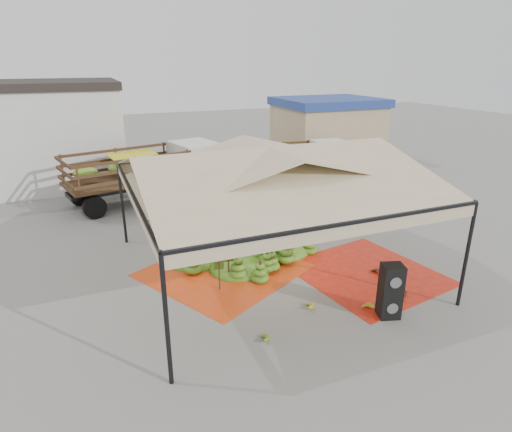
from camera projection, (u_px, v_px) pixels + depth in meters
name	position (u px, v px, depth m)	size (l,w,h in m)	color
ground	(268.00, 269.00, 13.92)	(90.00, 90.00, 0.00)	slate
canopy_tent	(269.00, 170.00, 12.79)	(8.10, 8.10, 4.00)	black
building_tan	(327.00, 130.00, 28.07)	(6.30, 5.30, 4.10)	tan
tarp_left	(224.00, 270.00, 13.83)	(4.40, 4.19, 0.01)	red
tarp_right	(367.00, 273.00, 13.62)	(3.97, 4.17, 0.01)	red
banana_heap	(241.00, 239.00, 14.74)	(5.36, 4.40, 1.15)	#387318
hand_yellow_a	(307.00, 305.00, 11.68)	(0.49, 0.40, 0.22)	gold
hand_yellow_b	(368.00, 307.00, 11.60)	(0.47, 0.38, 0.21)	gold
hand_red_a	(401.00, 292.00, 12.34)	(0.43, 0.35, 0.20)	maroon
hand_red_b	(374.00, 271.00, 13.56)	(0.48, 0.39, 0.22)	#5D2415
hand_green	(262.00, 337.00, 10.32)	(0.48, 0.39, 0.22)	#3E7819
hanging_bunches	(252.00, 192.00, 12.97)	(3.24, 0.24, 0.20)	#5A851B
speaker_stack	(390.00, 291.00, 11.11)	(0.66, 0.61, 1.50)	black
banana_leaves	(225.00, 283.00, 13.03)	(0.96, 1.36, 3.70)	#2F761F
vendor	(256.00, 190.00, 19.03)	(0.68, 0.45, 1.86)	gray
truck_left	(152.00, 168.00, 20.47)	(7.68, 4.24, 2.50)	#4B3219
truck_right	(296.00, 159.00, 23.05)	(6.58, 2.81, 2.20)	#4C3519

